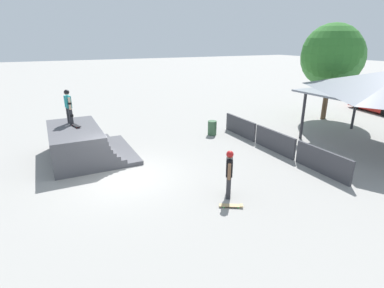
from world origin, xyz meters
The scene contains 11 objects.
ground_plane centered at (0.00, 0.00, 0.00)m, with size 160.00×160.00×0.00m, color gray.
quarter_pipe_ramp centered at (-3.01, -1.23, 0.69)m, with size 4.34×3.73×1.51m.
skater_on_deck centered at (-3.87, -1.52, 2.47)m, with size 0.72×0.30×1.67m.
skateboard_on_deck centered at (-3.20, -1.35, 1.57)m, with size 0.83×0.41×0.09m.
bystander_walking centered at (3.32, 3.02, 1.03)m, with size 0.64×0.47×1.76m.
skateboard_on_ground centered at (4.02, 2.72, 0.06)m, with size 0.57×0.80×0.09m.
barrier_fence centered at (0.37, 7.68, 0.53)m, with size 8.86×0.12×1.05m.
tree_beside_pavilion centered at (-3.18, 15.23, 4.51)m, with size 3.94×3.94×6.49m.
tree_far_back centered at (-3.36, 15.54, 4.28)m, with size 4.16×4.16×6.37m.
trash_bin centered at (-3.42, 6.22, 0.42)m, with size 0.52×0.52×0.85m, color #385B3D.
parked_car_red centered at (-2.89, 20.94, 0.60)m, with size 4.68×2.40×1.27m.
Camera 1 is at (11.43, -2.46, 5.40)m, focal length 28.00 mm.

